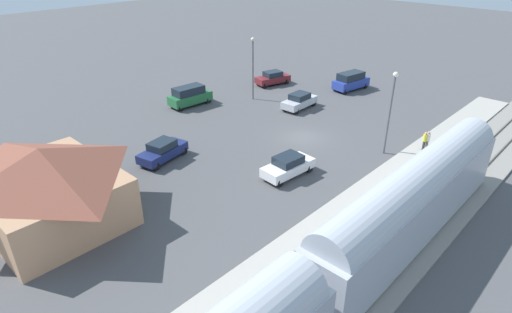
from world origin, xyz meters
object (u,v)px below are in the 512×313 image
(light_pole_near_platform, at_px, (391,103))
(pedestrian_waiting_far, at_px, (425,140))
(sedan_navy, at_px, (163,151))
(sedan_maroon, at_px, (273,78))
(light_pole_lot_center, at_px, (253,61))
(station_building, at_px, (47,184))
(pedestrian_on_platform, at_px, (428,139))
(suv_green, at_px, (190,96))
(sedan_white, at_px, (288,166))
(sedan_silver, at_px, (299,101))
(suv_blue, at_px, (351,81))

(light_pole_near_platform, bearing_deg, pedestrian_waiting_far, -136.06)
(sedan_navy, bearing_deg, sedan_maroon, -72.20)
(light_pole_lot_center, bearing_deg, station_building, 104.80)
(pedestrian_on_platform, xyz_separation_m, suv_green, (24.58, 6.76, -0.13))
(suv_green, distance_m, light_pole_near_platform, 22.62)
(pedestrian_on_platform, relative_size, light_pole_near_platform, 0.23)
(sedan_white, xyz_separation_m, light_pole_near_platform, (-3.64, -8.90, 3.77))
(pedestrian_waiting_far, bearing_deg, pedestrian_on_platform, -115.36)
(pedestrian_on_platform, bearing_deg, suv_green, 15.39)
(pedestrian_on_platform, relative_size, sedan_silver, 0.37)
(suv_green, xyz_separation_m, light_pole_lot_center, (-3.73, -6.44, 3.42))
(pedestrian_on_platform, xyz_separation_m, light_pole_lot_center, (20.85, 0.32, 3.28))
(sedan_white, bearing_deg, sedan_silver, -55.25)
(sedan_maroon, bearing_deg, sedan_white, 134.25)
(sedan_silver, bearing_deg, light_pole_near_platform, 163.53)
(light_pole_lot_center, bearing_deg, sedan_silver, -167.56)
(pedestrian_waiting_far, xyz_separation_m, sedan_white, (6.11, 11.28, -0.40))
(station_building, bearing_deg, sedan_silver, -87.64)
(sedan_silver, bearing_deg, suv_blue, -93.43)
(pedestrian_on_platform, distance_m, pedestrian_waiting_far, 0.33)
(sedan_maroon, xyz_separation_m, suv_blue, (-8.49, -5.09, 0.27))
(station_building, relative_size, suv_blue, 1.98)
(station_building, height_order, pedestrian_on_platform, station_building)
(pedestrian_on_platform, height_order, light_pole_lot_center, light_pole_lot_center)
(suv_blue, bearing_deg, pedestrian_waiting_far, 142.62)
(sedan_navy, bearing_deg, station_building, 100.62)
(sedan_navy, xyz_separation_m, suv_green, (8.86, -10.05, 0.27))
(station_building, bearing_deg, sedan_white, -116.17)
(light_pole_lot_center, bearing_deg, sedan_navy, 107.30)
(sedan_white, distance_m, sedan_silver, 15.28)
(suv_green, relative_size, suv_blue, 0.98)
(sedan_silver, distance_m, light_pole_near_platform, 13.42)
(sedan_white, relative_size, suv_blue, 0.90)
(station_building, bearing_deg, suv_green, -61.94)
(sedan_white, bearing_deg, sedan_maroon, -45.75)
(sedan_navy, bearing_deg, sedan_silver, -92.43)
(sedan_silver, bearing_deg, sedan_white, 124.75)
(sedan_maroon, height_order, light_pole_near_platform, light_pole_near_platform)
(pedestrian_on_platform, relative_size, sedan_navy, 0.36)
(station_building, xyz_separation_m, sedan_maroon, (9.06, -32.45, -1.91))
(pedestrian_on_platform, distance_m, light_pole_lot_center, 21.11)
(sedan_navy, relative_size, light_pole_lot_center, 0.67)
(pedestrian_on_platform, xyz_separation_m, sedan_white, (6.25, 11.58, -0.40))
(pedestrian_on_platform, height_order, light_pole_near_platform, light_pole_near_platform)
(sedan_maroon, relative_size, light_pole_lot_center, 0.67)
(sedan_navy, bearing_deg, suv_green, -48.58)
(suv_blue, bearing_deg, sedan_white, 110.15)
(pedestrian_waiting_far, distance_m, suv_blue, 17.92)
(station_building, distance_m, pedestrian_waiting_far, 30.00)
(pedestrian_waiting_far, relative_size, light_pole_near_platform, 0.23)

